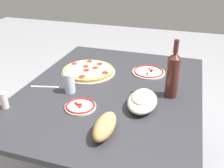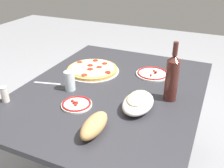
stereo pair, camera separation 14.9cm
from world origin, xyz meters
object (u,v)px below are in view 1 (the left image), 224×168
(baked_pasta_dish, at_px, (142,100))
(spice_shaker, at_px, (4,101))
(water_glass, at_px, (70,83))
(side_plate_far, at_px, (80,106))
(bread_loaf, at_px, (105,126))
(pepperoni_pizza, at_px, (88,70))
(side_plate_near, at_px, (149,72))
(dining_table, at_px, (112,103))
(wine_bottle, at_px, (173,74))

(baked_pasta_dish, relative_size, spice_shaker, 2.76)
(water_glass, height_order, spice_shaker, water_glass)
(side_plate_far, height_order, spice_shaker, spice_shaker)
(spice_shaker, bearing_deg, bread_loaf, -94.51)
(baked_pasta_dish, relative_size, water_glass, 2.08)
(pepperoni_pizza, distance_m, baked_pasta_dish, 0.54)
(side_plate_far, xyz_separation_m, spice_shaker, (-0.12, 0.37, 0.03))
(side_plate_near, height_order, bread_loaf, bread_loaf)
(dining_table, bearing_deg, pepperoni_pizza, 52.37)
(side_plate_near, bearing_deg, water_glass, 135.46)
(pepperoni_pizza, height_order, water_glass, water_glass)
(pepperoni_pizza, height_order, baked_pasta_dish, baked_pasta_dish)
(pepperoni_pizza, xyz_separation_m, wine_bottle, (-0.15, -0.56, 0.12))
(side_plate_far, xyz_separation_m, bread_loaf, (-0.16, -0.19, 0.03))
(dining_table, distance_m, baked_pasta_dish, 0.29)
(water_glass, relative_size, spice_shaker, 1.33)
(dining_table, relative_size, spice_shaker, 14.79)
(baked_pasta_dish, distance_m, wine_bottle, 0.23)
(dining_table, distance_m, water_glass, 0.29)
(dining_table, xyz_separation_m, side_plate_near, (0.28, -0.17, 0.11))
(baked_pasta_dish, height_order, bread_loaf, same)
(side_plate_near, bearing_deg, side_plate_far, 153.79)
(side_plate_far, bearing_deg, pepperoni_pizza, 16.81)
(wine_bottle, xyz_separation_m, water_glass, (-0.13, 0.56, -0.08))
(wine_bottle, bearing_deg, side_plate_near, 32.71)
(side_plate_near, distance_m, side_plate_far, 0.59)
(pepperoni_pizza, xyz_separation_m, spice_shaker, (-0.54, 0.25, 0.03))
(side_plate_near, relative_size, side_plate_far, 1.33)
(water_glass, height_order, side_plate_far, water_glass)
(dining_table, height_order, pepperoni_pizza, pepperoni_pizza)
(baked_pasta_dish, height_order, side_plate_far, baked_pasta_dish)
(water_glass, relative_size, bread_loaf, 0.56)
(water_glass, bearing_deg, wine_bottle, -77.18)
(side_plate_near, xyz_separation_m, spice_shaker, (-0.65, 0.63, 0.03))
(wine_bottle, xyz_separation_m, bread_loaf, (-0.43, 0.24, -0.10))
(pepperoni_pizza, relative_size, side_plate_near, 1.67)
(side_plate_far, relative_size, bread_loaf, 0.79)
(side_plate_far, height_order, bread_loaf, bread_loaf)
(water_glass, bearing_deg, side_plate_near, -44.54)
(baked_pasta_dish, xyz_separation_m, water_glass, (0.04, 0.43, 0.02))
(wine_bottle, bearing_deg, pepperoni_pizza, 74.62)
(water_glass, xyz_separation_m, side_plate_near, (0.39, -0.39, -0.05))
(wine_bottle, xyz_separation_m, side_plate_far, (-0.27, 0.43, -0.13))
(side_plate_far, relative_size, spice_shaker, 1.88)
(side_plate_far, bearing_deg, dining_table, -20.57)
(baked_pasta_dish, bearing_deg, dining_table, 55.27)
(wine_bottle, height_order, spice_shaker, wine_bottle)
(water_glass, bearing_deg, baked_pasta_dish, -94.66)
(dining_table, xyz_separation_m, pepperoni_pizza, (0.17, 0.22, 0.12))
(dining_table, relative_size, bread_loaf, 6.25)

